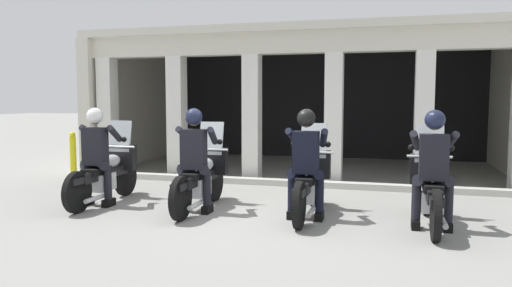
# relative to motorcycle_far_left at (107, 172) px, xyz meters

# --- Properties ---
(ground_plane) EXTENTS (80.00, 80.00, 0.00)m
(ground_plane) POSITION_rel_motorcycle_far_left_xyz_m (2.54, 2.87, -0.50)
(ground_plane) COLOR gray
(station_building) EXTENTS (9.70, 5.13, 3.24)m
(station_building) POSITION_rel_motorcycle_far_left_xyz_m (2.59, 5.32, 1.55)
(station_building) COLOR black
(station_building) RESTS_ON ground
(kerb_strip) EXTENTS (9.20, 0.24, 0.12)m
(kerb_strip) POSITION_rel_motorcycle_far_left_xyz_m (2.59, 2.28, -0.44)
(kerb_strip) COLOR #B7B5AD
(kerb_strip) RESTS_ON ground
(motorcycle_far_left) EXTENTS (0.62, 2.04, 1.35)m
(motorcycle_far_left) POSITION_rel_motorcycle_far_left_xyz_m (0.00, 0.00, 0.00)
(motorcycle_far_left) COLOR black
(motorcycle_far_left) RESTS_ON ground
(police_officer_far_left) EXTENTS (0.63, 0.61, 1.58)m
(police_officer_far_left) POSITION_rel_motorcycle_far_left_xyz_m (-0.00, -0.28, 0.44)
(police_officer_far_left) COLOR black
(police_officer_far_left) RESTS_ON ground
(motorcycle_center_left) EXTENTS (0.62, 2.04, 1.35)m
(motorcycle_center_left) POSITION_rel_motorcycle_far_left_xyz_m (1.70, -0.01, 0.00)
(motorcycle_center_left) COLOR black
(motorcycle_center_left) RESTS_ON ground
(police_officer_center_left) EXTENTS (0.63, 0.61, 1.58)m
(police_officer_center_left) POSITION_rel_motorcycle_far_left_xyz_m (1.70, -0.30, 0.44)
(police_officer_center_left) COLOR black
(police_officer_center_left) RESTS_ON ground
(motorcycle_center_right) EXTENTS (0.62, 2.04, 1.35)m
(motorcycle_center_right) POSITION_rel_motorcycle_far_left_xyz_m (3.39, 0.00, 0.00)
(motorcycle_center_right) COLOR black
(motorcycle_center_right) RESTS_ON ground
(police_officer_center_right) EXTENTS (0.63, 0.61, 1.58)m
(police_officer_center_right) POSITION_rel_motorcycle_far_left_xyz_m (3.39, -0.28, 0.44)
(police_officer_center_right) COLOR black
(police_officer_center_right) RESTS_ON ground
(motorcycle_far_right) EXTENTS (0.62, 2.04, 1.35)m
(motorcycle_far_right) POSITION_rel_motorcycle_far_left_xyz_m (5.09, -0.12, 0.00)
(motorcycle_far_right) COLOR black
(motorcycle_far_right) RESTS_ON ground
(police_officer_far_right) EXTENTS (0.63, 0.61, 1.58)m
(police_officer_far_right) POSITION_rel_motorcycle_far_left_xyz_m (5.09, -0.40, 0.44)
(police_officer_far_right) COLOR black
(police_officer_far_right) RESTS_ON ground
(bollard_kerbside) EXTENTS (0.14, 0.14, 1.01)m
(bollard_kerbside) POSITION_rel_motorcycle_far_left_xyz_m (-2.18, 2.11, -0.00)
(bollard_kerbside) COLOR yellow
(bollard_kerbside) RESTS_ON ground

